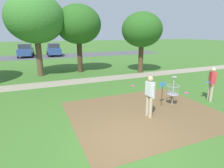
{
  "coord_description": "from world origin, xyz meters",
  "views": [
    {
      "loc": [
        -2.49,
        -4.65,
        3.33
      ],
      "look_at": [
        0.87,
        3.19,
        1.0
      ],
      "focal_mm": 30.04,
      "sensor_mm": 36.0,
      "label": 1
    }
  ],
  "objects_px": {
    "frisbee_near_basket": "(186,93)",
    "parked_car_center_left": "(54,49)",
    "disc_golf_basket": "(172,90)",
    "tree_mid_right": "(35,19)",
    "frisbee_by_tee": "(133,86)",
    "tree_mid_center": "(78,25)",
    "player_waiting_left": "(212,82)",
    "player_foreground_watching": "(150,94)",
    "tree_mid_left": "(142,30)",
    "parked_car_leftmost": "(26,50)"
  },
  "relations": [
    {
      "from": "frisbee_near_basket",
      "to": "frisbee_by_tee",
      "type": "xyz_separation_m",
      "value": [
        -2.08,
        2.55,
        0.0
      ]
    },
    {
      "from": "player_foreground_watching",
      "to": "parked_car_leftmost",
      "type": "bearing_deg",
      "value": 101.52
    },
    {
      "from": "tree_mid_left",
      "to": "tree_mid_right",
      "type": "relative_size",
      "value": 0.81
    },
    {
      "from": "disc_golf_basket",
      "to": "tree_mid_right",
      "type": "height_order",
      "value": "tree_mid_right"
    },
    {
      "from": "frisbee_near_basket",
      "to": "tree_mid_left",
      "type": "bearing_deg",
      "value": 83.76
    },
    {
      "from": "tree_mid_left",
      "to": "parked_car_center_left",
      "type": "distance_m",
      "value": 17.01
    },
    {
      "from": "frisbee_by_tee",
      "to": "tree_mid_center",
      "type": "bearing_deg",
      "value": 108.94
    },
    {
      "from": "frisbee_near_basket",
      "to": "tree_mid_center",
      "type": "distance_m",
      "value": 10.14
    },
    {
      "from": "tree_mid_right",
      "to": "parked_car_leftmost",
      "type": "height_order",
      "value": "tree_mid_right"
    },
    {
      "from": "tree_mid_right",
      "to": "parked_car_center_left",
      "type": "xyz_separation_m",
      "value": [
        2.63,
        13.88,
        -3.43
      ]
    },
    {
      "from": "frisbee_near_basket",
      "to": "parked_car_center_left",
      "type": "bearing_deg",
      "value": 102.19
    },
    {
      "from": "player_waiting_left",
      "to": "tree_mid_center",
      "type": "height_order",
      "value": "tree_mid_center"
    },
    {
      "from": "frisbee_near_basket",
      "to": "parked_car_leftmost",
      "type": "height_order",
      "value": "parked_car_leftmost"
    },
    {
      "from": "disc_golf_basket",
      "to": "frisbee_near_basket",
      "type": "distance_m",
      "value": 2.44
    },
    {
      "from": "parked_car_leftmost",
      "to": "frisbee_by_tee",
      "type": "bearing_deg",
      "value": -71.48
    },
    {
      "from": "player_waiting_left",
      "to": "tree_mid_left",
      "type": "bearing_deg",
      "value": 86.14
    },
    {
      "from": "player_foreground_watching",
      "to": "frisbee_near_basket",
      "type": "bearing_deg",
      "value": 25.23
    },
    {
      "from": "frisbee_by_tee",
      "to": "tree_mid_right",
      "type": "bearing_deg",
      "value": 133.59
    },
    {
      "from": "parked_car_leftmost",
      "to": "parked_car_center_left",
      "type": "distance_m",
      "value": 3.86
    },
    {
      "from": "tree_mid_center",
      "to": "parked_car_center_left",
      "type": "relative_size",
      "value": 1.33
    },
    {
      "from": "frisbee_by_tee",
      "to": "tree_mid_left",
      "type": "xyz_separation_m",
      "value": [
        2.74,
        3.54,
        3.55
      ]
    },
    {
      "from": "tree_mid_left",
      "to": "parked_car_leftmost",
      "type": "distance_m",
      "value": 18.65
    },
    {
      "from": "frisbee_by_tee",
      "to": "tree_mid_right",
      "type": "relative_size",
      "value": 0.04
    },
    {
      "from": "disc_golf_basket",
      "to": "tree_mid_right",
      "type": "bearing_deg",
      "value": 120.04
    },
    {
      "from": "player_foreground_watching",
      "to": "frisbee_by_tee",
      "type": "bearing_deg",
      "value": 68.75
    },
    {
      "from": "player_waiting_left",
      "to": "tree_mid_center",
      "type": "xyz_separation_m",
      "value": [
        -4.24,
        9.77,
        3.02
      ]
    },
    {
      "from": "frisbee_near_basket",
      "to": "tree_mid_right",
      "type": "height_order",
      "value": "tree_mid_right"
    },
    {
      "from": "tree_mid_left",
      "to": "player_foreground_watching",
      "type": "bearing_deg",
      "value": -119.36
    },
    {
      "from": "tree_mid_left",
      "to": "tree_mid_center",
      "type": "relative_size",
      "value": 0.89
    },
    {
      "from": "frisbee_by_tee",
      "to": "tree_mid_center",
      "type": "relative_size",
      "value": 0.04
    },
    {
      "from": "frisbee_near_basket",
      "to": "player_foreground_watching",
      "type": "bearing_deg",
      "value": -154.77
    },
    {
      "from": "frisbee_by_tee",
      "to": "parked_car_center_left",
      "type": "relative_size",
      "value": 0.06
    },
    {
      "from": "tree_mid_right",
      "to": "parked_car_leftmost",
      "type": "bearing_deg",
      "value": 95.03
    },
    {
      "from": "parked_car_center_left",
      "to": "frisbee_near_basket",
      "type": "bearing_deg",
      "value": -77.81
    },
    {
      "from": "disc_golf_basket",
      "to": "frisbee_by_tee",
      "type": "height_order",
      "value": "disc_golf_basket"
    },
    {
      "from": "disc_golf_basket",
      "to": "player_waiting_left",
      "type": "bearing_deg",
      "value": -7.48
    },
    {
      "from": "disc_golf_basket",
      "to": "parked_car_leftmost",
      "type": "bearing_deg",
      "value": 105.82
    },
    {
      "from": "tree_mid_right",
      "to": "parked_car_center_left",
      "type": "distance_m",
      "value": 14.53
    },
    {
      "from": "tree_mid_center",
      "to": "parked_car_leftmost",
      "type": "height_order",
      "value": "tree_mid_center"
    },
    {
      "from": "parked_car_center_left",
      "to": "frisbee_by_tee",
      "type": "bearing_deg",
      "value": -82.16
    },
    {
      "from": "tree_mid_left",
      "to": "tree_mid_center",
      "type": "xyz_separation_m",
      "value": [
        -4.74,
        2.29,
        0.43
      ]
    },
    {
      "from": "disc_golf_basket",
      "to": "frisbee_by_tee",
      "type": "relative_size",
      "value": 5.68
    },
    {
      "from": "player_waiting_left",
      "to": "frisbee_near_basket",
      "type": "height_order",
      "value": "player_waiting_left"
    },
    {
      "from": "frisbee_near_basket",
      "to": "frisbee_by_tee",
      "type": "distance_m",
      "value": 3.29
    },
    {
      "from": "tree_mid_left",
      "to": "player_waiting_left",
      "type": "bearing_deg",
      "value": -93.86
    },
    {
      "from": "player_waiting_left",
      "to": "tree_mid_center",
      "type": "distance_m",
      "value": 11.07
    },
    {
      "from": "player_waiting_left",
      "to": "frisbee_by_tee",
      "type": "height_order",
      "value": "player_waiting_left"
    },
    {
      "from": "tree_mid_left",
      "to": "frisbee_near_basket",
      "type": "bearing_deg",
      "value": -96.24
    },
    {
      "from": "player_foreground_watching",
      "to": "tree_mid_center",
      "type": "xyz_separation_m",
      "value": [
        -0.32,
        10.15,
        3.02
      ]
    },
    {
      "from": "tree_mid_left",
      "to": "parked_car_leftmost",
      "type": "xyz_separation_m",
      "value": [
        -9.28,
        15.96,
        -2.64
      ]
    }
  ]
}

